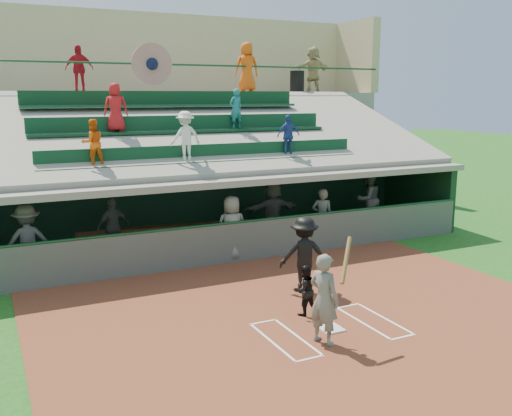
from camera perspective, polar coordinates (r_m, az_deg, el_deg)
name	(u,v)px	position (r m, az deg, el deg)	size (l,w,h in m)	color
ground	(331,330)	(11.44, 7.49, -12.03)	(100.00, 100.00, 0.00)	#1A5116
dirt_slab	(317,321)	(11.83, 6.14, -11.16)	(11.00, 9.00, 0.02)	brown
home_plate	(331,329)	(11.43, 7.49, -11.87)	(0.43, 0.43, 0.03)	silver
batters_box_chalk	(331,329)	(11.43, 7.49, -11.93)	(2.65, 1.85, 0.01)	white
dugout_floor	(206,247)	(17.16, -4.98, -3.95)	(16.00, 3.50, 0.04)	gray
concourse_slab	(144,152)	(23.10, -11.11, 5.56)	(20.00, 3.00, 4.60)	gray
grandstand	(167,160)	(20.24, -8.93, 4.75)	(20.40, 10.40, 7.80)	#515751
batter_at_plate	(324,298)	(10.53, 6.85, -8.96)	(0.93, 0.78, 1.95)	#585B56
catcher	(304,290)	(11.91, 4.87, -8.18)	(0.52, 0.40, 1.06)	black
home_umpire	(304,254)	(13.20, 4.85, -4.65)	(1.14, 0.65, 1.76)	black
dugout_bench	(187,232)	(18.14, -6.92, -2.35)	(15.12, 0.45, 0.45)	#996437
dugout_player_a	(27,241)	(15.21, -21.89, -3.08)	(1.18, 0.68, 1.83)	#51544F
dugout_player_b	(113,227)	(16.48, -14.10, -1.82)	(0.98, 0.41, 1.67)	#585B56
dugout_player_c	(232,228)	(15.61, -2.45, -1.99)	(0.87, 0.57, 1.79)	#5B5E58
dugout_player_d	(273,210)	(17.71, 1.67, -0.24)	(1.74, 0.55, 1.88)	#535651
dugout_player_e	(322,216)	(17.35, 6.63, -0.84)	(0.62, 0.41, 1.71)	#52544F
dugout_player_f	(368,199)	(19.64, 11.14, 0.87)	(0.97, 0.76, 2.00)	#595C57
trash_bin	(297,82)	(24.42, 4.12, 12.49)	(0.59, 0.59, 0.89)	black
concourse_staff_a	(79,69)	(21.51, -17.25, 13.17)	(0.95, 0.40, 1.62)	#B3141D
concourse_staff_b	(247,67)	(23.04, -0.93, 13.88)	(0.94, 0.61, 1.93)	#E6520D
concourse_staff_c	(313,70)	(25.63, 5.71, 13.60)	(1.82, 0.58, 1.96)	tan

